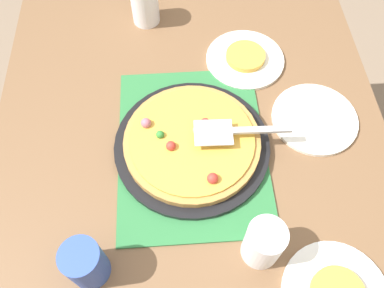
{
  "coord_description": "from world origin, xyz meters",
  "views": [
    {
      "loc": [
        0.48,
        -0.03,
        1.6
      ],
      "look_at": [
        0.0,
        0.0,
        0.77
      ],
      "focal_mm": 36.86,
      "sensor_mm": 36.0,
      "label": 1
    }
  ],
  "objects_px": {
    "plate_far_right": "(245,59)",
    "cup_corner": "(145,4)",
    "served_slice_right": "(246,56)",
    "cup_near": "(263,243)",
    "pizza": "(192,141)",
    "pizza_server": "(234,132)",
    "pizza_pan": "(192,145)",
    "cup_far": "(85,263)",
    "plate_side": "(315,119)"
  },
  "relations": [
    {
      "from": "plate_far_right",
      "to": "cup_corner",
      "type": "xyz_separation_m",
      "value": [
        -0.18,
        -0.28,
        0.06
      ]
    },
    {
      "from": "served_slice_right",
      "to": "cup_near",
      "type": "xyz_separation_m",
      "value": [
        0.54,
        -0.04,
        0.04
      ]
    },
    {
      "from": "pizza",
      "to": "pizza_server",
      "type": "relative_size",
      "value": 1.43
    },
    {
      "from": "cup_corner",
      "to": "pizza",
      "type": "bearing_deg",
      "value": 13.14
    },
    {
      "from": "plate_far_right",
      "to": "pizza_pan",
      "type": "bearing_deg",
      "value": -31.47
    },
    {
      "from": "pizza_pan",
      "to": "cup_corner",
      "type": "distance_m",
      "value": 0.47
    },
    {
      "from": "served_slice_right",
      "to": "cup_far",
      "type": "xyz_separation_m",
      "value": [
        0.56,
        -0.4,
        0.04
      ]
    },
    {
      "from": "plate_far_right",
      "to": "cup_far",
      "type": "relative_size",
      "value": 1.83
    },
    {
      "from": "pizza",
      "to": "cup_far",
      "type": "distance_m",
      "value": 0.36
    },
    {
      "from": "pizza",
      "to": "served_slice_right",
      "type": "distance_m",
      "value": 0.32
    },
    {
      "from": "served_slice_right",
      "to": "cup_near",
      "type": "height_order",
      "value": "cup_near"
    },
    {
      "from": "plate_far_right",
      "to": "served_slice_right",
      "type": "xyz_separation_m",
      "value": [
        0.0,
        0.0,
        0.01
      ]
    },
    {
      "from": "pizza",
      "to": "plate_side",
      "type": "bearing_deg",
      "value": 101.19
    },
    {
      "from": "cup_far",
      "to": "pizza_pan",
      "type": "bearing_deg",
      "value": 140.81
    },
    {
      "from": "cup_far",
      "to": "pizza_server",
      "type": "relative_size",
      "value": 0.52
    },
    {
      "from": "plate_side",
      "to": "served_slice_right",
      "type": "relative_size",
      "value": 2.0
    },
    {
      "from": "cup_near",
      "to": "cup_corner",
      "type": "relative_size",
      "value": 1.0
    },
    {
      "from": "pizza_pan",
      "to": "plate_far_right",
      "type": "xyz_separation_m",
      "value": [
        -0.28,
        0.17,
        -0.01
      ]
    },
    {
      "from": "cup_far",
      "to": "served_slice_right",
      "type": "bearing_deg",
      "value": 144.45
    },
    {
      "from": "cup_near",
      "to": "pizza_server",
      "type": "relative_size",
      "value": 0.52
    },
    {
      "from": "served_slice_right",
      "to": "cup_corner",
      "type": "relative_size",
      "value": 0.92
    },
    {
      "from": "plate_side",
      "to": "plate_far_right",
      "type": "bearing_deg",
      "value": -144.48
    },
    {
      "from": "pizza",
      "to": "cup_near",
      "type": "bearing_deg",
      "value": 25.8
    },
    {
      "from": "pizza",
      "to": "cup_corner",
      "type": "relative_size",
      "value": 2.75
    },
    {
      "from": "served_slice_right",
      "to": "pizza",
      "type": "bearing_deg",
      "value": -31.54
    },
    {
      "from": "pizza_server",
      "to": "plate_side",
      "type": "bearing_deg",
      "value": 106.56
    },
    {
      "from": "pizza",
      "to": "cup_far",
      "type": "xyz_separation_m",
      "value": [
        0.28,
        -0.23,
        0.03
      ]
    },
    {
      "from": "plate_far_right",
      "to": "cup_near",
      "type": "bearing_deg",
      "value": -4.43
    },
    {
      "from": "cup_corner",
      "to": "pizza_server",
      "type": "height_order",
      "value": "cup_corner"
    },
    {
      "from": "plate_side",
      "to": "cup_near",
      "type": "height_order",
      "value": "cup_near"
    },
    {
      "from": "served_slice_right",
      "to": "cup_near",
      "type": "distance_m",
      "value": 0.54
    },
    {
      "from": "served_slice_right",
      "to": "cup_corner",
      "type": "xyz_separation_m",
      "value": [
        -0.18,
        -0.28,
        0.04
      ]
    },
    {
      "from": "cup_far",
      "to": "cup_corner",
      "type": "distance_m",
      "value": 0.75
    },
    {
      "from": "pizza",
      "to": "plate_far_right",
      "type": "height_order",
      "value": "pizza"
    },
    {
      "from": "pizza_pan",
      "to": "served_slice_right",
      "type": "xyz_separation_m",
      "value": [
        -0.28,
        0.17,
        0.01
      ]
    },
    {
      "from": "pizza",
      "to": "plate_far_right",
      "type": "xyz_separation_m",
      "value": [
        -0.28,
        0.17,
        -0.03
      ]
    },
    {
      "from": "pizza",
      "to": "served_slice_right",
      "type": "relative_size",
      "value": 3.0
    },
    {
      "from": "pizza_pan",
      "to": "plate_side",
      "type": "xyz_separation_m",
      "value": [
        -0.06,
        0.32,
        -0.01
      ]
    },
    {
      "from": "plate_far_right",
      "to": "pizza_server",
      "type": "distance_m",
      "value": 0.29
    },
    {
      "from": "served_slice_right",
      "to": "pizza_server",
      "type": "height_order",
      "value": "pizza_server"
    },
    {
      "from": "plate_far_right",
      "to": "cup_near",
      "type": "height_order",
      "value": "cup_near"
    },
    {
      "from": "pizza",
      "to": "cup_near",
      "type": "relative_size",
      "value": 2.75
    },
    {
      "from": "pizza_pan",
      "to": "served_slice_right",
      "type": "bearing_deg",
      "value": 148.53
    },
    {
      "from": "pizza_pan",
      "to": "pizza",
      "type": "height_order",
      "value": "pizza"
    },
    {
      "from": "pizza_pan",
      "to": "served_slice_right",
      "type": "height_order",
      "value": "served_slice_right"
    },
    {
      "from": "cup_corner",
      "to": "plate_far_right",
      "type": "bearing_deg",
      "value": 56.59
    },
    {
      "from": "plate_side",
      "to": "cup_corner",
      "type": "height_order",
      "value": "cup_corner"
    },
    {
      "from": "plate_side",
      "to": "served_slice_right",
      "type": "height_order",
      "value": "served_slice_right"
    },
    {
      "from": "pizza_pan",
      "to": "cup_far",
      "type": "bearing_deg",
      "value": -39.19
    },
    {
      "from": "plate_side",
      "to": "cup_near",
      "type": "xyz_separation_m",
      "value": [
        0.33,
        -0.19,
        0.06
      ]
    }
  ]
}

